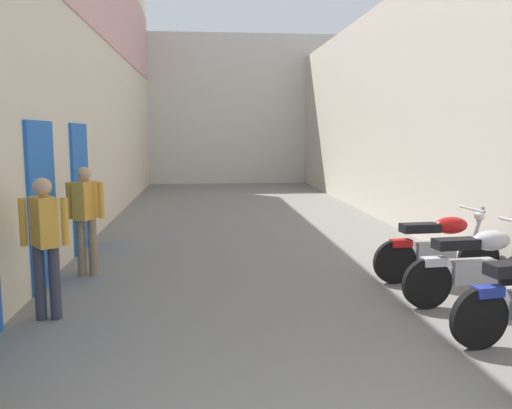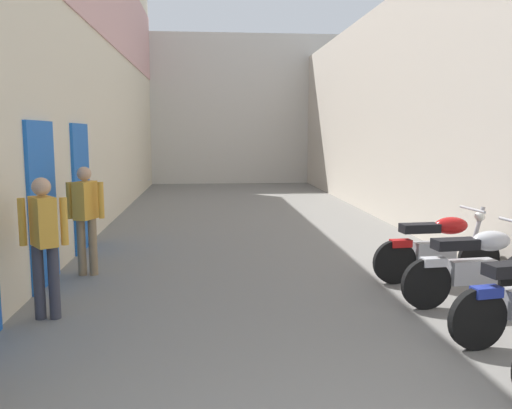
% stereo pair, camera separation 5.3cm
% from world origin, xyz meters
% --- Properties ---
extents(ground_plane, '(35.79, 35.79, 0.00)m').
position_xyz_m(ground_plane, '(0.00, 7.89, 0.00)').
color(ground_plane, slate).
extents(building_left, '(0.45, 19.79, 7.29)m').
position_xyz_m(building_left, '(-3.34, 9.84, 3.67)').
color(building_left, beige).
rests_on(building_left, ground).
extents(building_right, '(0.45, 19.79, 5.05)m').
position_xyz_m(building_right, '(3.35, 9.89, 2.52)').
color(building_right, beige).
rests_on(building_right, ground).
extents(building_far_end, '(9.30, 2.00, 5.94)m').
position_xyz_m(building_far_end, '(0.00, 20.79, 2.97)').
color(building_far_end, beige).
rests_on(building_far_end, ground).
extents(motorcycle_fourth, '(1.85, 0.58, 1.04)m').
position_xyz_m(motorcycle_fourth, '(2.21, 4.22, 0.50)').
color(motorcycle_fourth, black).
rests_on(motorcycle_fourth, ground).
extents(motorcycle_fifth, '(1.85, 0.58, 1.04)m').
position_xyz_m(motorcycle_fifth, '(2.21, 5.26, 0.50)').
color(motorcycle_fifth, black).
rests_on(motorcycle_fifth, ground).
extents(pedestrian_mid_alley, '(0.52, 0.39, 1.57)m').
position_xyz_m(pedestrian_mid_alley, '(-2.72, 4.23, 0.92)').
color(pedestrian_mid_alley, '#383842').
rests_on(pedestrian_mid_alley, ground).
extents(pedestrian_further_down, '(0.52, 0.39, 1.57)m').
position_xyz_m(pedestrian_further_down, '(-2.68, 6.05, 0.92)').
color(pedestrian_further_down, '#8C7251').
rests_on(pedestrian_further_down, ground).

